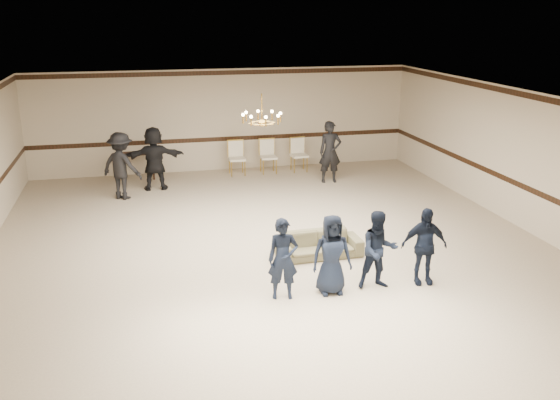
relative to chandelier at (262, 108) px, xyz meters
The scene contains 16 objects.
room 1.62m from the chandelier, 90.00° to the right, with size 12.01×14.01×3.21m.
chair_rail 6.27m from the chandelier, 90.00° to the left, with size 12.00×0.02×0.14m, color black.
crown_molding 5.99m from the chandelier, 90.00° to the left, with size 12.00×0.02×0.14m, color black.
chandelier is the anchor object (origin of this frame).
boy_a 4.04m from the chandelier, 95.78° to the right, with size 0.54×0.35×1.48m, color black.
boy_b 4.06m from the chandelier, 80.75° to the right, with size 0.72×0.47×1.48m, color black.
boy_c 4.28m from the chandelier, 66.88° to the right, with size 0.72×0.56×1.48m, color black.
boy_d 4.66m from the chandelier, 55.36° to the right, with size 0.87×0.36×1.48m, color black.
settee 3.24m from the chandelier, 63.96° to the right, with size 1.77×0.69×0.52m, color #676144.
adult_left 5.08m from the chandelier, 132.53° to the left, with size 1.18×0.68×1.83m, color black.
adult_mid 5.12m from the chandelier, 118.65° to the left, with size 1.70×0.54×1.83m, color black.
adult_right 5.09m from the chandelier, 53.01° to the left, with size 0.67×0.44×1.83m, color black.
banquet_chair_left 5.72m from the chandelier, 86.98° to the left, with size 0.51×0.51×1.04m, color #EFE5C9, non-canonical shape.
banquet_chair_mid 5.86m from the chandelier, 76.25° to the left, with size 0.51×0.51×1.04m, color #EFE5C9, non-canonical shape.
banquet_chair_right 6.15m from the chandelier, 66.42° to the left, with size 0.51×0.51×1.04m, color #EFE5C9, non-canonical shape.
console_table 6.54m from the chandelier, 116.73° to the left, with size 0.99×0.42×0.83m, color black.
Camera 1 is at (-2.70, -12.06, 4.93)m, focal length 39.13 mm.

